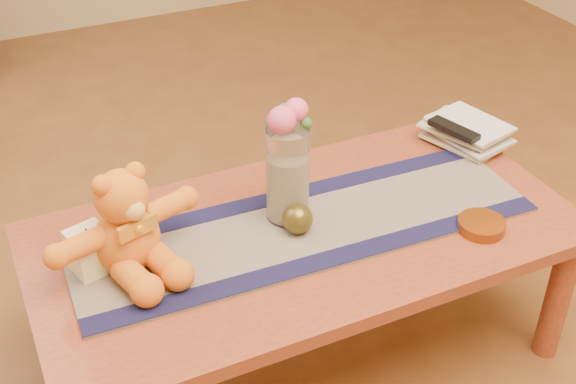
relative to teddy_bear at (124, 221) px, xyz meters
name	(u,v)px	position (x,y,z in m)	size (l,w,h in m)	color
floor	(304,352)	(0.45, -0.05, -0.58)	(5.50, 5.50, 0.00)	brown
coffee_table_top	(305,235)	(0.45, -0.05, -0.15)	(1.40, 0.70, 0.04)	maroon
table_leg_fr	(558,297)	(1.09, -0.34, -0.38)	(0.07, 0.07, 0.41)	maroon
table_leg_bl	(49,302)	(-0.19, 0.24, -0.38)	(0.07, 0.07, 0.41)	maroon
table_leg_br	(438,191)	(1.09, 0.24, -0.38)	(0.07, 0.07, 0.41)	maroon
persian_runner	(305,227)	(0.45, -0.05, -0.13)	(1.20, 0.35, 0.01)	#1D1741
runner_border_near	(330,259)	(0.44, -0.19, -0.12)	(1.20, 0.06, 0.00)	#121236
runner_border_far	(283,196)	(0.45, 0.10, -0.12)	(1.20, 0.06, 0.00)	#121236
teddy_bear	(124,221)	(0.00, 0.00, 0.00)	(0.37, 0.31, 0.25)	orange
pillar_candle	(90,251)	(-0.09, 0.02, -0.07)	(0.09, 0.09, 0.11)	#FFF6BB
candle_wick	(86,231)	(-0.09, 0.02, -0.01)	(0.00, 0.00, 0.01)	black
glass_vase	(288,174)	(0.42, 0.01, 0.00)	(0.11, 0.11, 0.26)	silver
potpourri_fill	(288,187)	(0.42, 0.01, -0.03)	(0.09, 0.09, 0.18)	beige
rose_left	(282,120)	(0.40, 0.00, 0.17)	(0.07, 0.07, 0.07)	#E65181
rose_right	(296,110)	(0.45, 0.02, 0.18)	(0.06, 0.06, 0.06)	#E65181
blue_flower_back	(285,112)	(0.43, 0.05, 0.16)	(0.04, 0.04, 0.04)	#4F5DAB
blue_flower_side	(273,121)	(0.39, 0.03, 0.15)	(0.04, 0.04, 0.04)	#4F5DAB
leaf_sprig	(306,123)	(0.46, -0.01, 0.15)	(0.03, 0.03, 0.03)	#33662D
bronze_ball	(298,219)	(0.42, -0.06, -0.09)	(0.08, 0.08, 0.08)	#52461B
book_bottom	(448,150)	(1.00, 0.11, -0.12)	(0.17, 0.22, 0.02)	beige
book_lower	(451,144)	(1.00, 0.10, -0.10)	(0.16, 0.22, 0.02)	beige
book_upper	(447,139)	(0.99, 0.11, -0.09)	(0.17, 0.22, 0.02)	beige
book_top	(452,133)	(1.00, 0.11, -0.07)	(0.16, 0.22, 0.02)	beige
tv_remote	(454,129)	(1.00, 0.10, -0.05)	(0.04, 0.16, 0.02)	black
amber_dish	(481,225)	(0.85, -0.24, -0.12)	(0.12, 0.12, 0.03)	#BF5914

